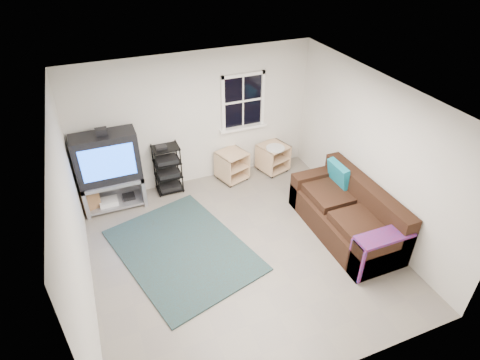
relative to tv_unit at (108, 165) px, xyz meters
name	(u,v)px	position (x,y,z in m)	size (l,w,h in m)	color
room	(243,105)	(2.66, 0.26, 0.60)	(4.60, 4.62, 4.60)	slate
tv_unit	(108,165)	(0.00, 0.00, 0.00)	(1.08, 0.54, 1.59)	gray
av_rack	(168,172)	(1.04, 0.09, -0.44)	(0.50, 0.36, 1.00)	black
side_table_left	(231,164)	(2.31, 0.05, -0.55)	(0.66, 0.66, 0.61)	#D6AF84
side_table_right	(272,156)	(3.22, 0.03, -0.53)	(0.66, 0.66, 0.62)	#D6AF84
sofa	(348,215)	(3.54, -2.22, -0.52)	(0.96, 2.17, 0.99)	black
shag_rug	(183,250)	(0.83, -1.65, -0.86)	(1.77, 2.43, 0.03)	#301F15
paper_bag	(90,202)	(-0.44, -0.04, -0.65)	(0.31, 0.20, 0.44)	olive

